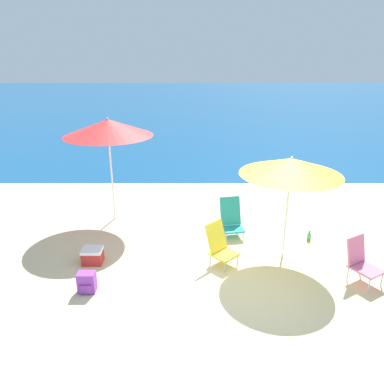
# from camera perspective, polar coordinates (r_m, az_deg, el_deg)

# --- Properties ---
(ground_plane) EXTENTS (60.00, 60.00, 0.00)m
(ground_plane) POSITION_cam_1_polar(r_m,az_deg,el_deg) (6.68, 6.54, -13.63)
(ground_plane) COLOR beige
(sea_water) EXTENTS (60.00, 40.00, 0.01)m
(sea_water) POSITION_cam_1_polar(r_m,az_deg,el_deg) (30.98, 1.63, 13.58)
(sea_water) COLOR navy
(sea_water) RESTS_ON ground
(beach_umbrella_yellow) EXTENTS (1.86, 1.86, 2.00)m
(beach_umbrella_yellow) POSITION_cam_1_polar(r_m,az_deg,el_deg) (6.95, 15.10, 3.76)
(beach_umbrella_yellow) COLOR white
(beach_umbrella_yellow) RESTS_ON ground
(beach_umbrella_red) EXTENTS (1.98, 1.98, 2.41)m
(beach_umbrella_red) POSITION_cam_1_polar(r_m,az_deg,el_deg) (8.52, -12.42, 9.57)
(beach_umbrella_red) COLOR white
(beach_umbrella_red) RESTS_ON ground
(beach_chair_teal) EXTENTS (0.54, 0.61, 0.82)m
(beach_chair_teal) POSITION_cam_1_polar(r_m,az_deg,el_deg) (8.11, 6.25, -4.03)
(beach_chair_teal) COLOR silver
(beach_chair_teal) RESTS_ON ground
(beach_chair_pink) EXTENTS (0.64, 0.69, 0.78)m
(beach_chair_pink) POSITION_cam_1_polar(r_m,az_deg,el_deg) (7.14, 24.61, -9.43)
(beach_chair_pink) COLOR silver
(beach_chair_pink) RESTS_ON ground
(beach_chair_yellow) EXTENTS (0.67, 0.68, 0.79)m
(beach_chair_yellow) POSITION_cam_1_polar(r_m,az_deg,el_deg) (7.04, 4.50, -7.98)
(beach_chair_yellow) COLOR silver
(beach_chair_yellow) RESTS_ON ground
(backpack_purple) EXTENTS (0.29, 0.23, 0.35)m
(backpack_purple) POSITION_cam_1_polar(r_m,az_deg,el_deg) (6.58, -15.50, -13.10)
(backpack_purple) COLOR purple
(backpack_purple) RESTS_ON ground
(water_bottle) EXTENTS (0.09, 0.09, 0.20)m
(water_bottle) POSITION_cam_1_polar(r_m,az_deg,el_deg) (8.34, 17.65, -6.52)
(water_bottle) COLOR #4CB266
(water_bottle) RESTS_ON ground
(cooler_box) EXTENTS (0.38, 0.32, 0.29)m
(cooler_box) POSITION_cam_1_polar(r_m,az_deg,el_deg) (7.37, -14.67, -9.31)
(cooler_box) COLOR #B72828
(cooler_box) RESTS_ON ground
(seagull) EXTENTS (0.27, 0.11, 0.23)m
(seagull) POSITION_cam_1_polar(r_m,az_deg,el_deg) (9.28, 6.76, -2.42)
(seagull) COLOR gold
(seagull) RESTS_ON ground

